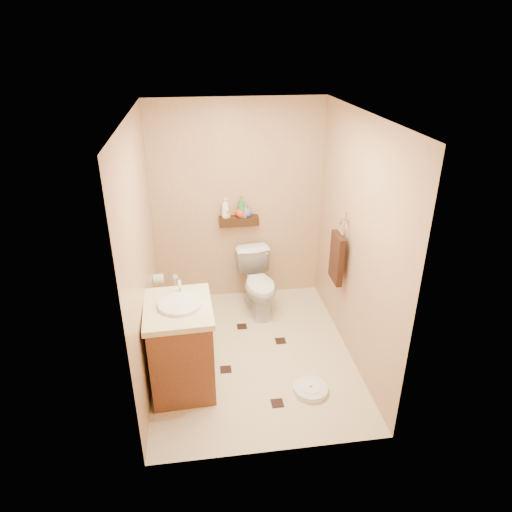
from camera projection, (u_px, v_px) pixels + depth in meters
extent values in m
plane|color=beige|center=(252.00, 353.00, 4.74)|extent=(2.50, 2.50, 0.00)
cube|color=tan|center=(238.00, 204.00, 5.33)|extent=(2.00, 0.04, 2.40)
cube|color=tan|center=(276.00, 326.00, 3.10)|extent=(2.00, 0.04, 2.40)
cube|color=tan|center=(142.00, 255.00, 4.09)|extent=(0.04, 2.50, 2.40)
cube|color=tan|center=(356.00, 243.00, 4.34)|extent=(0.04, 2.50, 2.40)
cube|color=white|center=(251.00, 115.00, 3.69)|extent=(2.00, 2.50, 0.02)
cube|color=#321C0D|center=(239.00, 221.00, 5.34)|extent=(0.46, 0.14, 0.10)
cube|color=black|center=(226.00, 369.00, 4.51)|extent=(0.11, 0.11, 0.01)
cube|color=black|center=(280.00, 341.00, 4.93)|extent=(0.11, 0.11, 0.01)
cube|color=black|center=(277.00, 403.00, 4.09)|extent=(0.11, 0.11, 0.01)
cube|color=black|center=(200.00, 332.00, 5.08)|extent=(0.11, 0.11, 0.01)
cube|color=black|center=(317.00, 385.00, 4.31)|extent=(0.11, 0.11, 0.01)
cube|color=black|center=(242.00, 326.00, 5.17)|extent=(0.11, 0.11, 0.01)
imported|color=white|center=(259.00, 283.00, 5.35)|extent=(0.49, 0.75, 0.72)
cube|color=brown|center=(181.00, 349.00, 4.15)|extent=(0.57, 0.69, 0.82)
cube|color=beige|center=(178.00, 308.00, 3.96)|extent=(0.62, 0.74, 0.05)
cylinder|color=silver|center=(180.00, 305.00, 3.95)|extent=(0.38, 0.38, 0.05)
cylinder|color=silver|center=(180.00, 285.00, 4.12)|extent=(0.03, 0.03, 0.13)
cylinder|color=white|center=(311.00, 389.00, 4.21)|extent=(0.38, 0.38, 0.06)
cylinder|color=white|center=(311.00, 387.00, 4.20)|extent=(0.19, 0.19, 0.01)
cylinder|color=#196664|center=(177.00, 303.00, 5.53)|extent=(0.10, 0.10, 0.11)
cylinder|color=white|center=(176.00, 288.00, 5.44)|extent=(0.02, 0.02, 0.32)
sphere|color=white|center=(175.00, 277.00, 5.37)|extent=(0.07, 0.07, 0.07)
cube|color=silver|center=(348.00, 216.00, 4.48)|extent=(0.03, 0.06, 0.08)
torus|color=silver|center=(343.00, 227.00, 4.53)|extent=(0.02, 0.19, 0.19)
cube|color=#361A10|center=(337.00, 258.00, 4.67)|extent=(0.06, 0.30, 0.52)
cylinder|color=white|center=(158.00, 279.00, 4.94)|extent=(0.11, 0.11, 0.11)
cylinder|color=silver|center=(154.00, 274.00, 4.91)|extent=(0.04, 0.02, 0.02)
imported|color=white|center=(225.00, 208.00, 5.24)|extent=(0.13, 0.13, 0.24)
imported|color=orange|center=(227.00, 212.00, 5.26)|extent=(0.09, 0.09, 0.14)
imported|color=red|center=(240.00, 211.00, 5.28)|extent=(0.12, 0.12, 0.15)
imported|color=#2C843B|center=(242.00, 207.00, 5.26)|extent=(0.13, 0.13, 0.25)
imported|color=#FD7754|center=(245.00, 210.00, 5.29)|extent=(0.09, 0.09, 0.15)
imported|color=#4754B2|center=(247.00, 211.00, 5.29)|extent=(0.15, 0.15, 0.14)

